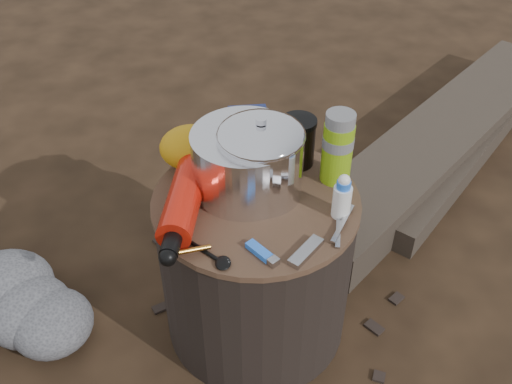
{
  "coord_description": "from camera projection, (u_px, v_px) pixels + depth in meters",
  "views": [
    {
      "loc": [
        -0.06,
        -1.06,
        1.36
      ],
      "look_at": [
        0.0,
        0.0,
        0.48
      ],
      "focal_mm": 41.0,
      "sensor_mm": 36.0,
      "label": 1
    }
  ],
  "objects": [
    {
      "name": "lighter",
      "position": [
        259.0,
        251.0,
        1.25
      ],
      "size": [
        0.07,
        0.08,
        0.02
      ],
      "primitive_type": "cube",
      "rotation": [
        0.0,
        0.0,
        0.68
      ],
      "color": "blue",
      "rests_on": "stump"
    },
    {
      "name": "foil_windscreen",
      "position": [
        245.0,
        162.0,
        1.38
      ],
      "size": [
        0.25,
        0.25,
        0.15
      ],
      "primitive_type": "cylinder",
      "color": "silver",
      "rests_on": "stump"
    },
    {
      "name": "camping_pot",
      "position": [
        261.0,
        159.0,
        1.35
      ],
      "size": [
        0.2,
        0.2,
        0.2
      ],
      "primitive_type": "cylinder",
      "color": "silver",
      "rests_on": "stump"
    },
    {
      "name": "pot_grabber",
      "position": [
        338.0,
        226.0,
        1.31
      ],
      "size": [
        0.08,
        0.14,
        0.01
      ],
      "primitive_type": null,
      "rotation": [
        0.0,
        0.0,
        -0.35
      ],
      "color": "#9E9EA3",
      "rests_on": "stump"
    },
    {
      "name": "squeeze_bottle",
      "position": [
        342.0,
        198.0,
        1.32
      ],
      "size": [
        0.04,
        0.04,
        0.1
      ],
      "primitive_type": "cylinder",
      "color": "white",
      "rests_on": "stump"
    },
    {
      "name": "stump",
      "position": [
        256.0,
        265.0,
        1.54
      ],
      "size": [
        0.5,
        0.5,
        0.46
      ],
      "primitive_type": "cylinder",
      "color": "black",
      "rests_on": "ground"
    },
    {
      "name": "multitool",
      "position": [
        306.0,
        252.0,
        1.25
      ],
      "size": [
        0.09,
        0.09,
        0.01
      ],
      "primitive_type": "cube",
      "rotation": [
        0.0,
        0.0,
        -0.72
      ],
      "color": "#9E9EA3",
      "rests_on": "stump"
    },
    {
      "name": "fuel_bottle",
      "position": [
        184.0,
        201.0,
        1.33
      ],
      "size": [
        0.13,
        0.33,
        0.08
      ],
      "primitive_type": null,
      "rotation": [
        0.0,
        0.0,
        -0.15
      ],
      "color": "red",
      "rests_on": "stump"
    },
    {
      "name": "thermos",
      "position": [
        338.0,
        148.0,
        1.4
      ],
      "size": [
        0.07,
        0.07,
        0.19
      ],
      "primitive_type": "cylinder",
      "color": "#7BAD12",
      "rests_on": "stump"
    },
    {
      "name": "food_pouch",
      "position": [
        248.0,
        129.0,
        1.52
      ],
      "size": [
        0.1,
        0.03,
        0.12
      ],
      "primitive_type": "cube",
      "rotation": [
        0.0,
        0.0,
        0.04
      ],
      "color": "#141D4E",
      "rests_on": "stump"
    },
    {
      "name": "stuff_sack",
      "position": [
        192.0,
        147.0,
        1.46
      ],
      "size": [
        0.16,
        0.13,
        0.11
      ],
      "primitive_type": "ellipsoid",
      "color": "orange",
      "rests_on": "stump"
    },
    {
      "name": "travel_mug",
      "position": [
        298.0,
        142.0,
        1.47
      ],
      "size": [
        0.09,
        0.09,
        0.13
      ],
      "primitive_type": "cylinder",
      "color": "black",
      "rests_on": "stump"
    },
    {
      "name": "log_small",
      "position": [
        453.0,
        155.0,
        2.23
      ],
      "size": [
        0.88,
        0.97,
        0.09
      ],
      "primitive_type": "cube",
      "rotation": [
        0.0,
        0.0,
        -0.72
      ],
      "color": "#372E26",
      "rests_on": "ground"
    },
    {
      "name": "ground",
      "position": [
        256.0,
        319.0,
        1.69
      ],
      "size": [
        60.0,
        60.0,
        0.0
      ],
      "primitive_type": "plane",
      "color": "black",
      "rests_on": "ground"
    },
    {
      "name": "log_main",
      "position": [
        442.0,
        139.0,
        2.27
      ],
      "size": [
        1.38,
        1.38,
        0.14
      ],
      "primitive_type": "cube",
      "rotation": [
        0.0,
        0.0,
        -0.78
      ],
      "color": "#372E26",
      "rests_on": "ground"
    },
    {
      "name": "spork",
      "position": [
        202.0,
        249.0,
        1.26
      ],
      "size": [
        0.11,
        0.11,
        0.01
      ],
      "primitive_type": null,
      "rotation": [
        0.0,
        0.0,
        0.8
      ],
      "color": "black",
      "rests_on": "stump"
    }
  ]
}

